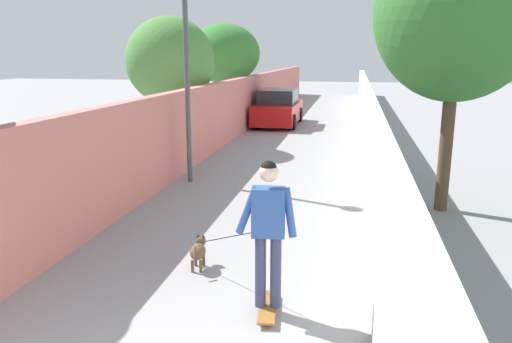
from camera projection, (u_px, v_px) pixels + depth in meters
ground_plane at (293, 145)px, 16.74m from camera, size 80.00×80.00×0.00m
wall_left at (207, 120)px, 15.04m from camera, size 48.00×0.30×2.12m
fence_right at (369, 129)px, 14.16m from camera, size 48.00×0.30×1.83m
tree_left_mid at (224, 54)px, 21.51m from camera, size 3.14×3.14×4.32m
tree_right_far at (458, 11)px, 8.95m from camera, size 3.04×3.04×5.46m
tree_left_distant at (170, 62)px, 15.88m from camera, size 2.84×2.84×4.20m
lamp_post at (186, 45)px, 11.23m from camera, size 0.36×0.36×4.76m
skateboard at (268, 307)px, 5.90m from camera, size 0.82×0.29×0.08m
person_skateboarder at (268, 223)px, 5.65m from camera, size 0.26×0.72×1.77m
dog at (199, 250)px, 7.07m from camera, size 1.32×1.32×1.06m
car_near at (278, 109)px, 21.36m from camera, size 4.15×1.80×1.54m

